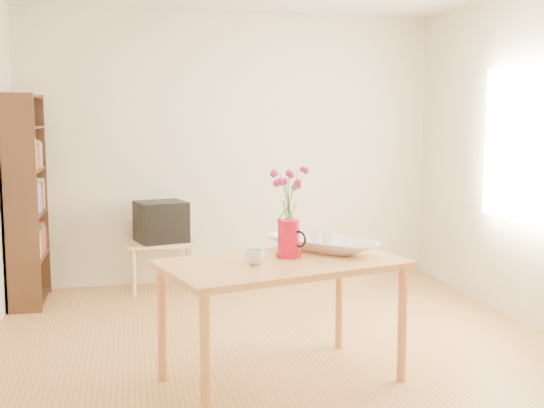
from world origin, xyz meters
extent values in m
plane|color=#AF783E|center=(0.00, 0.00, 0.00)|extent=(4.50, 4.50, 0.00)
plane|color=#F5E9C5|center=(0.00, 2.25, 1.30)|extent=(4.00, 0.00, 4.00)
plane|color=#F5E9C5|center=(0.00, -2.25, 1.30)|extent=(4.00, 0.00, 4.00)
plane|color=white|center=(1.98, 0.30, 1.40)|extent=(0.00, 1.30, 1.30)
cube|color=#C68444|center=(-0.09, -0.43, 0.73)|extent=(1.58, 1.17, 0.04)
cylinder|color=#C68444|center=(-0.61, -0.94, 0.35)|extent=(0.06, 0.06, 0.71)
cylinder|color=#C68444|center=(0.62, -0.58, 0.35)|extent=(0.06, 0.06, 0.71)
cylinder|color=#C68444|center=(-0.81, -0.28, 0.35)|extent=(0.06, 0.06, 0.71)
cylinder|color=#C68444|center=(0.43, 0.08, 0.35)|extent=(0.06, 0.06, 0.71)
cube|color=#DDB77C|center=(-0.70, 1.97, 0.45)|extent=(0.60, 0.45, 0.03)
cylinder|color=#DDB77C|center=(-0.96, 1.78, 0.22)|extent=(0.04, 0.04, 0.43)
cylinder|color=#DDB77C|center=(-0.44, 1.78, 0.22)|extent=(0.04, 0.04, 0.43)
cylinder|color=#DDB77C|center=(-0.96, 2.15, 0.22)|extent=(0.04, 0.04, 0.43)
cylinder|color=#DDB77C|center=(-0.44, 2.15, 0.22)|extent=(0.04, 0.04, 0.43)
cube|color=#331C11|center=(-1.85, 1.41, 0.90)|extent=(0.28, 0.02, 1.80)
cube|color=#331C11|center=(-1.85, 2.09, 0.90)|extent=(0.28, 0.03, 1.80)
cube|color=#331C11|center=(-1.98, 1.75, 0.90)|extent=(0.02, 0.70, 1.80)
cube|color=#331C11|center=(-1.85, 1.75, 0.04)|extent=(0.27, 0.65, 0.02)
cube|color=#331C11|center=(-1.85, 1.75, 0.40)|extent=(0.27, 0.65, 0.02)
cube|color=#331C11|center=(-1.85, 1.75, 0.78)|extent=(0.27, 0.65, 0.02)
cube|color=#331C11|center=(-1.85, 1.75, 1.16)|extent=(0.27, 0.65, 0.02)
cube|color=#331C11|center=(-1.85, 1.75, 1.52)|extent=(0.27, 0.65, 0.02)
cube|color=#331C11|center=(-1.85, 1.75, 1.78)|extent=(0.27, 0.65, 0.02)
cylinder|color=red|center=(-0.03, -0.33, 0.86)|extent=(0.13, 0.13, 0.22)
cylinder|color=red|center=(-0.03, -0.33, 0.76)|extent=(0.15, 0.15, 0.02)
cylinder|color=red|center=(-0.03, -0.33, 0.98)|extent=(0.14, 0.14, 0.01)
cone|color=red|center=(-0.07, -0.38, 0.95)|extent=(0.08, 0.08, 0.06)
torus|color=black|center=(0.02, -0.27, 0.87)|extent=(0.08, 0.09, 0.10)
imported|color=white|center=(-0.27, -0.50, 0.79)|extent=(0.14, 0.14, 0.09)
imported|color=white|center=(0.23, -0.18, 0.99)|extent=(0.71, 0.71, 0.47)
imported|color=white|center=(0.19, -0.18, 0.94)|extent=(0.11, 0.11, 0.07)
imported|color=white|center=(0.27, -0.16, 0.94)|extent=(0.07, 0.07, 0.06)
cube|color=black|center=(-0.70, 1.97, 0.65)|extent=(0.52, 0.49, 0.37)
cube|color=black|center=(-0.70, 2.04, 0.67)|extent=(0.35, 0.29, 0.26)
cube|color=black|center=(-0.70, 1.77, 0.67)|extent=(0.33, 0.10, 0.26)
camera|label=1|loc=(-0.97, -4.34, 1.60)|focal=45.00mm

